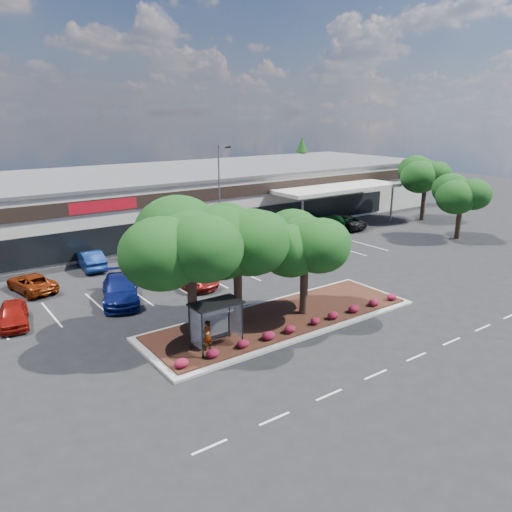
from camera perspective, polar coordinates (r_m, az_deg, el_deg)
ground at (r=30.20m, az=10.80°, el=-8.82°), size 160.00×160.00×0.00m
retail_store at (r=57.04m, az=-14.48°, el=6.05°), size 80.40×25.20×6.25m
landscape_island at (r=31.56m, az=2.98°, el=-7.16°), size 18.00×6.00×0.26m
lane_markings at (r=37.44m, az=-0.95°, el=-3.54°), size 33.12×20.06×0.01m
shrub_row at (r=29.94m, az=5.52°, el=-7.75°), size 17.00×0.80×0.50m
bus_shelter at (r=27.02m, az=-4.74°, el=-6.30°), size 2.75×1.55×2.59m
island_tree_west at (r=27.41m, az=-7.41°, el=-1.82°), size 7.20×7.20×7.89m
island_tree_mid at (r=29.78m, az=-2.12°, el=-0.82°), size 6.60×6.60×7.32m
island_tree_east at (r=31.10m, az=5.58°, el=-0.93°), size 5.80×5.80×6.50m
tree_east_near at (r=55.15m, az=22.30°, el=5.13°), size 5.60×5.60×6.51m
tree_east_far at (r=63.56m, az=18.71°, el=7.29°), size 6.40×6.40×7.62m
conifer_north_east at (r=83.20m, az=5.23°, el=10.42°), size 3.96×3.96×9.00m
person_waiting at (r=27.13m, az=-5.59°, el=-9.00°), size 0.70×0.56×1.68m
light_pole at (r=43.88m, az=-4.07°, el=5.31°), size 1.43×0.55×9.96m
car_0 at (r=34.08m, az=-25.97°, el=-6.01°), size 2.41×4.36×1.40m
car_1 at (r=35.60m, az=-15.25°, el=-3.74°), size 4.17×6.31×1.70m
car_2 at (r=37.77m, az=-7.41°, el=-2.37°), size 2.78×5.29×1.42m
car_3 at (r=40.76m, az=-5.11°, el=-0.90°), size 2.26×4.40×1.43m
car_4 at (r=43.16m, az=1.50°, el=0.10°), size 3.72×5.20×1.40m
car_5 at (r=43.92m, az=4.01°, el=0.48°), size 3.06×5.02×1.60m
car_7 at (r=47.33m, az=6.61°, el=1.47°), size 3.23×4.65×1.47m
car_9 at (r=39.84m, az=-24.28°, el=-2.80°), size 3.07×5.09×1.32m
car_10 at (r=43.80m, az=-18.40°, el=-0.39°), size 2.04×4.88×1.57m
car_11 at (r=42.58m, az=-8.09°, el=-0.26°), size 3.66×5.33×1.43m
car_12 at (r=46.11m, az=-3.67°, el=1.23°), size 2.70×4.92×1.59m
car_13 at (r=47.00m, az=1.52°, el=1.59°), size 3.54×6.31×1.66m
car_14 at (r=50.10m, az=-2.55°, el=2.51°), size 3.77×5.37×1.70m
car_15 at (r=51.12m, az=1.42°, el=2.67°), size 2.27×4.64×1.46m
car_16 at (r=56.99m, az=8.46°, el=3.94°), size 3.60×5.79×1.57m
car_17 at (r=56.94m, az=9.79°, el=3.86°), size 3.15×5.78×1.54m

